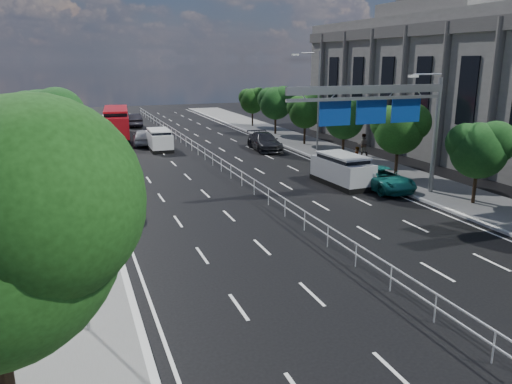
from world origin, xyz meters
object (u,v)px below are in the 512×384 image
overhead_gantry (384,106)px  near_car_dark (133,120)px  pedestrian_a (356,158)px  pedestrian_b (363,145)px  white_minivan (159,140)px  red_bus (117,122)px  silver_minivan (342,170)px  parked_car_teal (382,179)px  parked_car_dark (265,142)px  near_car_silver (143,137)px  toilet_sign (64,247)px

overhead_gantry → near_car_dark: bearing=103.5°
pedestrian_a → pedestrian_b: size_ratio=0.92×
white_minivan → pedestrian_a: size_ratio=2.58×
red_bus → silver_minivan: 29.88m
parked_car_teal → parked_car_dark: 16.44m
silver_minivan → parked_car_teal: size_ratio=1.00×
near_car_dark → overhead_gantry: bearing=102.6°
white_minivan → near_car_dark: (-0.15, 18.27, -0.14)m
overhead_gantry → parked_car_teal: bearing=51.3°
red_bus → pedestrian_a: size_ratio=6.19×
parked_car_dark → white_minivan: bearing=162.9°
parked_car_dark → pedestrian_a: pedestrian_a is taller
near_car_silver → pedestrian_a: (13.36, -18.05, 0.22)m
white_minivan → parked_car_teal: size_ratio=0.88×
parked_car_teal → pedestrian_a: 5.46m
pedestrian_b → silver_minivan: bearing=74.3°
near_car_dark → parked_car_teal: 39.73m
white_minivan → parked_car_dark: 9.88m
near_car_dark → silver_minivan: size_ratio=0.96×
toilet_sign → red_bus: size_ratio=0.40×
white_minivan → toilet_sign: bearing=-103.5°
near_car_silver → parked_car_teal: (12.06, -23.34, -0.08)m
near_car_dark → pedestrian_a: (12.47, -32.83, 0.20)m
parked_car_dark → pedestrian_a: bearing=-70.5°
toilet_sign → white_minivan: toilet_sign is taller
overhead_gantry → red_bus: size_ratio=0.94×
toilet_sign → overhead_gantry: size_ratio=0.42×
toilet_sign → red_bus: toilet_sign is taller
overhead_gantry → parked_car_dark: 18.91m
toilet_sign → near_car_silver: (7.19, 35.34, -2.14)m
overhead_gantry → white_minivan: 24.22m
near_car_dark → pedestrian_b: (16.14, -27.95, 0.28)m
near_car_silver → near_car_dark: near_car_dark is taller
white_minivan → pedestrian_b: size_ratio=2.38×
toilet_sign → white_minivan: 32.96m
white_minivan → silver_minivan: (9.23, -17.86, 0.06)m
parked_car_teal → parked_car_dark: (-1.80, 16.34, 0.09)m
red_bus → pedestrian_a: red_bus is taller
white_minivan → near_car_silver: bearing=107.5°
toilet_sign → near_car_silver: toilet_sign is taller
silver_minivan → pedestrian_a: (3.10, 3.29, -0.01)m
parked_car_teal → parked_car_dark: size_ratio=0.93×
toilet_sign → parked_car_teal: size_ratio=0.84×
red_bus → parked_car_teal: size_ratio=2.11×
near_car_dark → silver_minivan: bearing=103.6°
near_car_silver → pedestrian_b: 21.52m
white_minivan → red_bus: bearing=108.5°
near_car_silver → parked_car_teal: near_car_silver is taller
near_car_silver → parked_car_dark: parked_car_dark is taller
white_minivan → pedestrian_b: bearing=-30.2°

